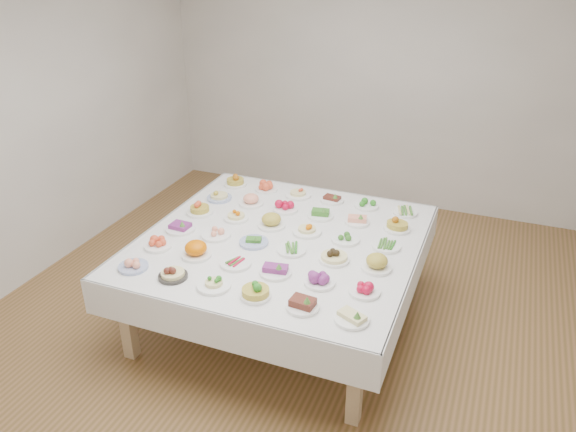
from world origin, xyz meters
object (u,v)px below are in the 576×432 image
at_px(dish_18, 199,206).
at_px(dish_35, 405,211).
at_px(display_table, 281,246).
at_px(dish_0, 133,264).

height_order(dish_18, dish_35, dish_18).
bearing_deg(display_table, dish_0, -135.40).
relative_size(dish_18, dish_35, 1.08).
bearing_deg(dish_35, dish_0, -135.44).
bearing_deg(dish_18, display_table, -10.98).
bearing_deg(dish_18, dish_35, 21.56).
xyz_separation_m(display_table, dish_35, (0.82, 0.80, 0.09)).
bearing_deg(dish_0, dish_35, 44.56).
height_order(display_table, dish_35, dish_35).
bearing_deg(display_table, dish_18, 169.02).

